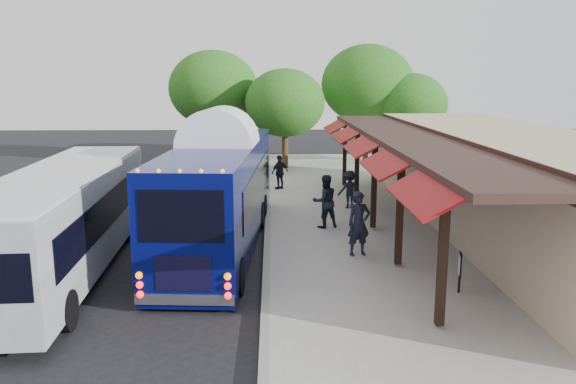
% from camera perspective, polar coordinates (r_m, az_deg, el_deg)
% --- Properties ---
extents(ground, '(90.00, 90.00, 0.00)m').
position_cam_1_polar(ground, '(16.03, -2.39, -8.19)').
color(ground, black).
rests_on(ground, ground).
extents(sidewalk, '(10.00, 40.00, 0.15)m').
position_cam_1_polar(sidewalk, '(20.39, 11.98, -3.89)').
color(sidewalk, '#9E9B93').
rests_on(sidewalk, ground).
extents(curb, '(0.20, 40.00, 0.16)m').
position_cam_1_polar(curb, '(19.82, -2.11, -4.08)').
color(curb, gray).
rests_on(curb, ground).
extents(station_shelter, '(8.15, 20.00, 3.60)m').
position_cam_1_polar(station_shelter, '(21.07, 21.16, 1.01)').
color(station_shelter, tan).
rests_on(station_shelter, ground).
extents(coach_bus, '(3.09, 11.32, 3.58)m').
position_cam_1_polar(coach_bus, '(18.19, -6.91, 0.41)').
color(coach_bus, '#070B52').
rests_on(coach_bus, ground).
extents(city_bus, '(2.95, 11.06, 2.94)m').
position_cam_1_polar(city_bus, '(16.76, -21.72, -2.34)').
color(city_bus, gray).
rests_on(city_bus, ground).
extents(ped_a, '(0.81, 0.63, 1.95)m').
position_cam_1_polar(ped_a, '(16.93, 7.21, -3.21)').
color(ped_a, black).
rests_on(ped_a, sidewalk).
extents(ped_b, '(1.10, 0.97, 1.91)m').
position_cam_1_polar(ped_b, '(19.96, 3.77, -0.95)').
color(ped_b, black).
rests_on(ped_b, sidewalk).
extents(ped_c, '(1.00, 0.92, 1.65)m').
position_cam_1_polar(ped_c, '(26.91, -0.84, 2.03)').
color(ped_c, black).
rests_on(ped_c, sidewalk).
extents(ped_d, '(1.11, 0.79, 1.55)m').
position_cam_1_polar(ped_d, '(23.12, 6.27, 0.27)').
color(ped_d, black).
rests_on(ped_d, sidewalk).
extents(sign_board, '(0.16, 0.45, 1.01)m').
position_cam_1_polar(sign_board, '(14.62, 17.09, -7.23)').
color(sign_board, black).
rests_on(sign_board, sidewalk).
extents(tree_left, '(4.66, 4.66, 5.97)m').
position_cam_1_polar(tree_left, '(33.08, -0.30, 9.03)').
color(tree_left, '#382314').
rests_on(tree_left, ground).
extents(tree_mid, '(5.88, 5.88, 7.53)m').
position_cam_1_polar(tree_mid, '(36.73, 8.06, 10.80)').
color(tree_mid, '#382314').
rests_on(tree_mid, ground).
extents(tree_right, '(4.46, 4.46, 5.71)m').
position_cam_1_polar(tree_right, '(35.92, 12.38, 8.69)').
color(tree_right, '#382314').
rests_on(tree_right, ground).
extents(tree_far, '(5.57, 5.57, 7.13)m').
position_cam_1_polar(tree_far, '(35.93, -7.59, 10.37)').
color(tree_far, '#382314').
rests_on(tree_far, ground).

